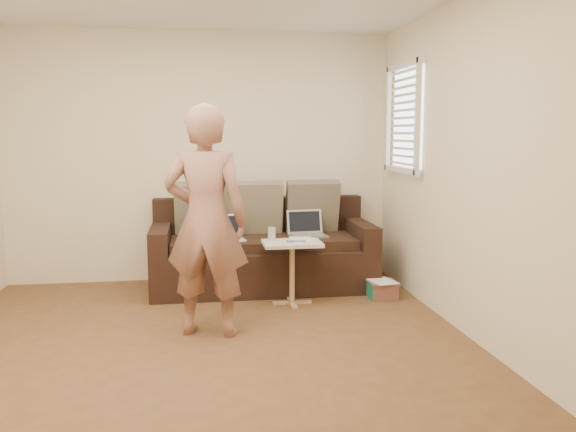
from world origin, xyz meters
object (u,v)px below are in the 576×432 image
object	(u,v)px
sofa	(263,246)
person	(206,221)
laptop_white	(227,241)
drinking_glass	(272,234)
laptop_silver	(308,237)
side_table	(292,273)
striped_box	(382,289)

from	to	relation	value
sofa	person	xyz separation A→B (m)	(-0.58, -1.33, 0.47)
laptop_white	person	xyz separation A→B (m)	(-0.21, -1.18, 0.37)
laptop_white	sofa	bearing A→B (deg)	12.94
sofa	drinking_glass	xyz separation A→B (m)	(0.03, -0.52, 0.22)
sofa	laptop_silver	size ratio (longest dim) A/B	5.98
side_table	drinking_glass	world-z (taller)	drinking_glass
laptop_silver	laptop_white	world-z (taller)	same
laptop_silver	striped_box	bearing A→B (deg)	-43.97
drinking_glass	sofa	bearing A→B (deg)	92.96
striped_box	laptop_white	bearing A→B (deg)	163.73
laptop_silver	person	world-z (taller)	person
laptop_silver	side_table	xyz separation A→B (m)	(-0.26, -0.57, -0.23)
sofa	laptop_white	distance (m)	0.41
laptop_silver	striped_box	size ratio (longest dim) A/B	1.37
sofa	laptop_silver	distance (m)	0.47
laptop_white	striped_box	distance (m)	1.57
sofa	person	bearing A→B (deg)	-113.60
sofa	drinking_glass	world-z (taller)	sofa
person	side_table	world-z (taller)	person
laptop_white	side_table	size ratio (longest dim) A/B	0.59
sofa	person	world-z (taller)	person
sofa	person	distance (m)	1.52
laptop_silver	striped_box	distance (m)	0.92
striped_box	laptop_silver	bearing A→B (deg)	140.21
sofa	laptop_white	xyz separation A→B (m)	(-0.37, -0.15, 0.10)
drinking_glass	striped_box	size ratio (longest dim) A/B	0.45
sofa	striped_box	distance (m)	1.27
sofa	drinking_glass	size ratio (longest dim) A/B	18.33
drinking_glass	striped_box	distance (m)	1.19
sofa	side_table	size ratio (longest dim) A/B	3.79
laptop_silver	side_table	distance (m)	0.66
laptop_silver	striped_box	world-z (taller)	laptop_silver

